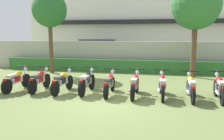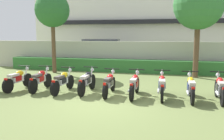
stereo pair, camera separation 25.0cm
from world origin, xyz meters
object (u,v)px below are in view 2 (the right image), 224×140
object	(u,v)px
tree_far_side	(199,5)
motorcycle_in_row_2	(63,81)
motorcycle_in_row_0	(18,79)
motorcycle_in_row_4	(109,83)
motorcycle_in_row_7	(191,87)
motorcycle_in_row_6	(162,86)
motorcycle_in_row_8	(220,88)
motorcycle_in_row_3	(87,81)
motorcycle_in_row_5	(135,85)
tree_near_inspector	(52,11)
parked_car	(103,51)
motorcycle_in_row_1	(40,80)

from	to	relation	value
tree_far_side	motorcycle_in_row_2	world-z (taller)	tree_far_side
tree_far_side	motorcycle_in_row_0	xyz separation A→B (m)	(-7.37, -4.68, -3.28)
motorcycle_in_row_4	motorcycle_in_row_7	size ratio (longest dim) A/B	1.01
motorcycle_in_row_6	motorcycle_in_row_8	world-z (taller)	motorcycle_in_row_8
motorcycle_in_row_0	motorcycle_in_row_6	world-z (taller)	motorcycle_in_row_6
motorcycle_in_row_3	motorcycle_in_row_7	bearing A→B (deg)	-92.10
motorcycle_in_row_8	motorcycle_in_row_7	bearing A→B (deg)	93.86
motorcycle_in_row_0	motorcycle_in_row_4	world-z (taller)	motorcycle_in_row_0
motorcycle_in_row_5	motorcycle_in_row_7	distance (m)	1.96
tree_near_inspector	motorcycle_in_row_7	size ratio (longest dim) A/B	2.52
tree_near_inspector	motorcycle_in_row_3	xyz separation A→B (m)	(3.55, -4.29, -3.15)
motorcycle_in_row_5	motorcycle_in_row_6	xyz separation A→B (m)	(0.97, 0.06, -0.00)
parked_car	tree_far_side	bearing A→B (deg)	-42.39
parked_car	motorcycle_in_row_2	world-z (taller)	parked_car
tree_far_side	motorcycle_in_row_2	bearing A→B (deg)	-139.33
motorcycle_in_row_0	motorcycle_in_row_3	xyz separation A→B (m)	(2.92, 0.18, 0.01)
parked_car	motorcycle_in_row_2	xyz separation A→B (m)	(0.93, -9.37, -0.50)
tree_far_side	motorcycle_in_row_1	world-z (taller)	tree_far_side
motorcycle_in_row_3	tree_far_side	bearing A→B (deg)	-44.71
motorcycle_in_row_6	motorcycle_in_row_4	bearing A→B (deg)	87.36
motorcycle_in_row_1	motorcycle_in_row_4	size ratio (longest dim) A/B	0.99
motorcycle_in_row_2	motorcycle_in_row_3	size ratio (longest dim) A/B	0.97
motorcycle_in_row_1	motorcycle_in_row_8	bearing A→B (deg)	-92.47
motorcycle_in_row_3	motorcycle_in_row_4	world-z (taller)	motorcycle_in_row_3
motorcycle_in_row_7	motorcycle_in_row_5	bearing A→B (deg)	90.00
motorcycle_in_row_7	motorcycle_in_row_8	size ratio (longest dim) A/B	1.01
motorcycle_in_row_3	motorcycle_in_row_7	xyz separation A→B (m)	(3.84, -0.14, -0.01)
motorcycle_in_row_0	tree_far_side	bearing A→B (deg)	-55.62
motorcycle_in_row_5	motorcycle_in_row_6	bearing A→B (deg)	-85.55
parked_car	motorcycle_in_row_0	size ratio (longest dim) A/B	2.53
tree_far_side	motorcycle_in_row_5	xyz separation A→B (m)	(-2.56, -4.67, -3.27)
tree_near_inspector	motorcycle_in_row_8	xyz separation A→B (m)	(8.34, -4.39, -3.15)
parked_car	motorcycle_in_row_3	distance (m)	9.43
tree_near_inspector	parked_car	bearing A→B (deg)	71.33
motorcycle_in_row_4	motorcycle_in_row_8	bearing A→B (deg)	-91.34
motorcycle_in_row_3	motorcycle_in_row_8	xyz separation A→B (m)	(4.79, -0.10, -0.00)
motorcycle_in_row_0	tree_near_inspector	bearing A→B (deg)	9.96
motorcycle_in_row_4	motorcycle_in_row_5	size ratio (longest dim) A/B	1.00
motorcycle_in_row_0	motorcycle_in_row_6	bearing A→B (deg)	-87.29
motorcycle_in_row_0	motorcycle_in_row_3	world-z (taller)	motorcycle_in_row_3
motorcycle_in_row_0	motorcycle_in_row_2	size ratio (longest dim) A/B	1.00
motorcycle_in_row_4	tree_near_inspector	bearing A→B (deg)	44.16
motorcycle_in_row_6	motorcycle_in_row_2	bearing A→B (deg)	87.97
motorcycle_in_row_2	motorcycle_in_row_7	size ratio (longest dim) A/B	1.00
tree_near_inspector	motorcycle_in_row_4	world-z (taller)	tree_near_inspector
motorcycle_in_row_3	tree_near_inspector	bearing A→B (deg)	39.59
motorcycle_in_row_3	motorcycle_in_row_7	size ratio (longest dim) A/B	1.03
motorcycle_in_row_1	motorcycle_in_row_4	bearing A→B (deg)	-92.96
motorcycle_in_row_2	motorcycle_in_row_5	xyz separation A→B (m)	(2.84, -0.02, 0.01)
tree_near_inspector	motorcycle_in_row_2	size ratio (longest dim) A/B	2.52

